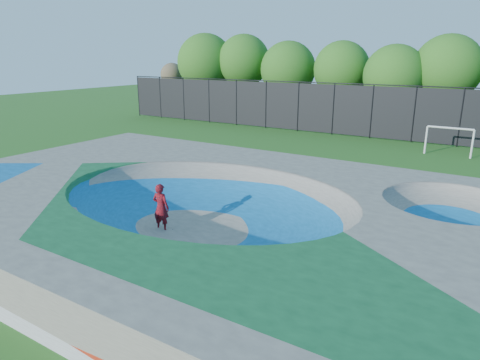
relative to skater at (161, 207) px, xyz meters
name	(u,v)px	position (x,y,z in m)	size (l,w,h in m)	color
ground	(206,231)	(1.35, 0.80, -0.88)	(120.00, 120.00, 0.00)	#225617
skate_deck	(205,211)	(1.35, 0.80, -0.13)	(22.00, 14.00, 1.50)	gray
skater	(161,207)	(0.00, 0.00, 0.00)	(0.64, 0.42, 1.76)	red
skateboard	(162,230)	(0.00, 0.00, -0.85)	(0.78, 0.22, 0.05)	black
soccer_goal	(449,136)	(7.14, 18.46, 0.38)	(2.76, 0.12, 1.82)	silver
fence	(372,111)	(1.35, 21.80, 1.22)	(48.09, 0.09, 4.04)	black
treeline	(415,69)	(3.10, 26.99, 4.13)	(52.18, 7.18, 8.43)	#483424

